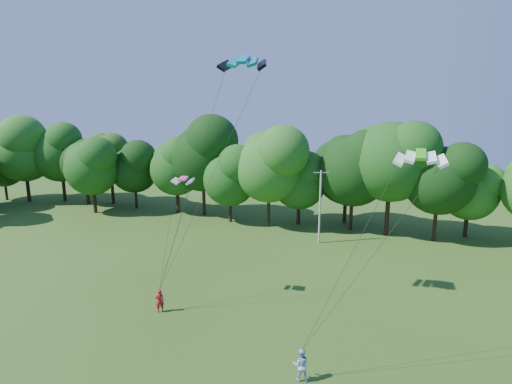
# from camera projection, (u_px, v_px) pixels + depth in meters

# --- Properties ---
(utility_pole) EXTENTS (1.53, 0.61, 7.96)m
(utility_pole) POSITION_uv_depth(u_px,v_px,m) (320.00, 206.00, 42.59)
(utility_pole) COLOR #ABACA3
(utility_pole) RESTS_ON ground
(kite_flyer_left) EXTENTS (0.74, 0.72, 1.71)m
(kite_flyer_left) POSITION_uv_depth(u_px,v_px,m) (160.00, 301.00, 28.64)
(kite_flyer_left) COLOR #B21720
(kite_flyer_left) RESTS_ON ground
(kite_flyer_right) EXTENTS (0.99, 0.82, 1.84)m
(kite_flyer_right) POSITION_uv_depth(u_px,v_px,m) (301.00, 364.00, 21.45)
(kite_flyer_right) COLOR #ADCAF0
(kite_flyer_right) RESTS_ON ground
(kite_teal) EXTENTS (3.15, 1.48, 0.73)m
(kite_teal) POSITION_uv_depth(u_px,v_px,m) (243.00, 59.00, 26.28)
(kite_teal) COLOR #047D91
(kite_teal) RESTS_ON ground
(kite_green) EXTENTS (2.53, 1.30, 0.53)m
(kite_green) POSITION_uv_depth(u_px,v_px,m) (421.00, 154.00, 19.92)
(kite_green) COLOR green
(kite_green) RESTS_ON ground
(kite_pink) EXTENTS (1.69, 0.93, 0.26)m
(kite_pink) POSITION_uv_depth(u_px,v_px,m) (183.00, 179.00, 28.84)
(kite_pink) COLOR #EB4195
(kite_pink) RESTS_ON ground
(tree_back_west) EXTENTS (7.96, 7.96, 11.58)m
(tree_back_west) POSITION_uv_depth(u_px,v_px,m) (110.00, 157.00, 59.79)
(tree_back_west) COLOR #362815
(tree_back_west) RESTS_ON ground
(tree_back_center) EXTENTS (8.18, 8.18, 11.90)m
(tree_back_center) POSITION_uv_depth(u_px,v_px,m) (347.00, 165.00, 49.49)
(tree_back_center) COLOR #301E12
(tree_back_center) RESTS_ON ground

